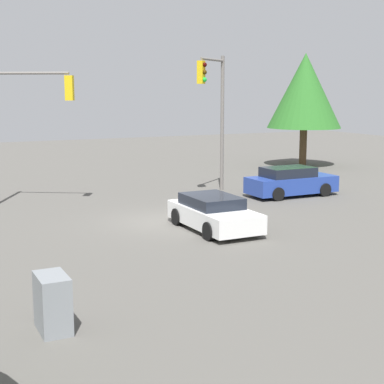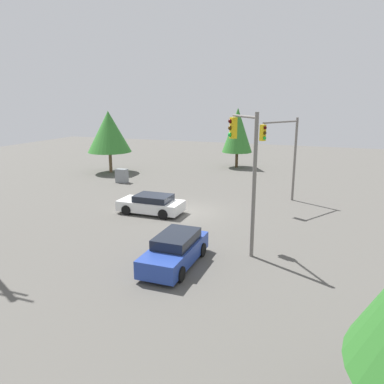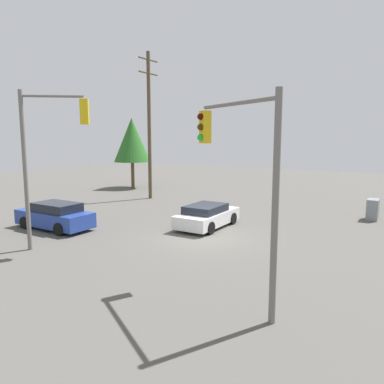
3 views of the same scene
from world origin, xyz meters
name	(u,v)px [view 1 (image 1 of 3)]	position (x,y,z in m)	size (l,w,h in m)	color
ground_plane	(167,222)	(0.00, 0.00, 0.00)	(80.00, 80.00, 0.00)	#54514C
sedan_white	(213,213)	(-1.98, -1.01, 0.62)	(4.20, 2.00, 1.25)	silver
sedan_blue	(291,182)	(2.57, -7.70, 0.69)	(1.87, 4.40, 1.42)	#233D93
traffic_signal_main	(215,101)	(4.99, -4.80, 4.53)	(1.89, 2.31, 6.76)	slate
traffic_signal_cross	(23,112)	(5.58, 4.30, 4.14)	(2.15, 3.40, 6.04)	slate
electrical_cabinet	(53,303)	(-8.64, 6.42, 0.61)	(1.04, 0.62, 1.23)	gray
tree_far	(305,91)	(11.76, -15.25, 5.03)	(4.93, 4.93, 7.52)	#4C3823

